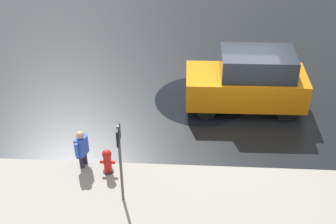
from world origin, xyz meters
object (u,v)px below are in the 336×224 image
Objects in this scene: moving_hatchback at (249,81)px; sign_post at (120,153)px; fire_hydrant at (107,162)px; pedestrian at (82,147)px.

moving_hatchback is 5.83m from sign_post.
fire_hydrant is 0.83m from pedestrian.
moving_hatchback reaches higher than fire_hydrant.
pedestrian is 2.03m from sign_post.
moving_hatchback is 5.47m from fire_hydrant.
sign_post is at bearing 52.09° from moving_hatchback.
fire_hydrant is at bearing -61.82° from sign_post.
moving_hatchback is at bearing -127.91° from sign_post.
fire_hydrant is (4.12, 3.54, -0.63)m from moving_hatchback.
fire_hydrant is at bearing 40.61° from moving_hatchback.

